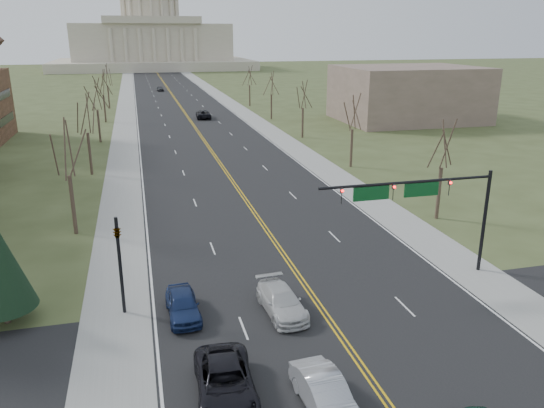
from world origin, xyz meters
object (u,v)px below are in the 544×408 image
car_far_sb (160,89)px  signal_left (119,255)px  car_sb_outer_lead (225,382)px  car_far_nb (203,114)px  car_sb_outer_second (183,305)px  car_sb_inner_lead (325,395)px  car_sb_inner_second (282,301)px  signal_mast (420,197)px

car_far_sb → signal_left: bearing=-98.9°
car_sb_outer_lead → car_far_nb: car_far_nb is taller
signal_left → car_sb_outer_second: bearing=-21.7°
car_sb_outer_lead → car_far_sb: 138.32m
car_sb_inner_lead → car_sb_inner_second: bearing=82.8°
car_far_sb → car_sb_inner_lead: bearing=-95.1°
car_sb_outer_second → car_far_nb: size_ratio=0.77×
car_sb_inner_second → car_far_nb: bearing=82.1°
car_sb_inner_second → car_far_sb: bearing=86.1°
car_sb_inner_lead → car_far_sb: 140.22m
car_far_sb → car_sb_inner_second: bearing=-94.9°
car_sb_outer_lead → signal_mast: bearing=35.5°
car_sb_outer_second → car_sb_outer_lead: bearing=-83.2°
car_sb_outer_second → car_far_nb: (10.96, 75.85, 0.05)m
car_sb_inner_lead → car_far_nb: (5.68, 85.58, 0.02)m
signal_left → car_far_nb: (14.31, 74.52, -2.89)m
signal_left → car_sb_inner_lead: bearing=-52.0°
signal_mast → car_sb_inner_second: signal_mast is taller
car_far_nb → car_sb_inner_lead: bearing=89.2°
signal_left → car_sb_outer_lead: size_ratio=1.06×
signal_left → car_sb_outer_second: signal_left is taller
car_sb_outer_lead → car_far_sb: car_sb_outer_lead is taller
signal_mast → car_far_nb: signal_mast is taller
signal_mast → car_far_nb: 74.83m
car_sb_outer_lead → car_sb_outer_second: (-1.20, 7.77, -0.02)m
signal_mast → car_sb_outer_second: bearing=-175.1°
car_far_nb → car_far_sb: 54.91m
car_sb_inner_lead → car_sb_outer_second: car_sb_inner_lead is taller
car_sb_outer_lead → car_sb_inner_second: (4.51, 6.78, -0.05)m
car_sb_inner_lead → car_far_nb: car_far_nb is taller
signal_mast → car_sb_inner_lead: 15.92m
car_sb_inner_lead → car_far_nb: 85.77m
car_sb_inner_lead → car_far_sb: car_sb_inner_lead is taller
car_far_nb → car_far_sb: (-5.46, 54.63, -0.11)m
signal_mast → car_far_nb: size_ratio=2.08×
car_sb_inner_lead → car_far_sb: (0.22, 140.21, -0.09)m
car_sb_inner_lead → signal_mast: bearing=42.5°
car_sb_outer_second → car_far_sb: car_sb_outer_second is taller
signal_left → car_sb_inner_second: size_ratio=1.19×
car_far_sb → car_sb_outer_second: bearing=-97.4°
signal_left → car_far_nb: 75.93m
car_sb_outer_lead → car_sb_inner_second: bearing=59.6°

